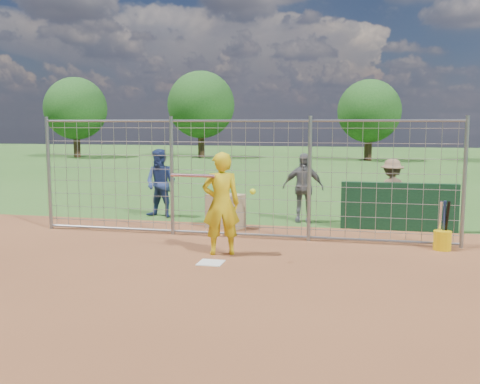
% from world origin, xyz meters
% --- Properties ---
extents(ground, '(100.00, 100.00, 0.00)m').
position_xyz_m(ground, '(0.00, 0.00, 0.00)').
color(ground, '#2D591E').
rests_on(ground, ground).
extents(infield_dirt, '(18.00, 18.00, 0.00)m').
position_xyz_m(infield_dirt, '(0.00, -3.00, 0.01)').
color(infield_dirt, brown).
rests_on(infield_dirt, ground).
extents(home_plate, '(0.43, 0.43, 0.02)m').
position_xyz_m(home_plate, '(0.00, -0.20, 0.01)').
color(home_plate, silver).
rests_on(home_plate, ground).
extents(dugout_wall, '(2.60, 0.20, 1.10)m').
position_xyz_m(dugout_wall, '(3.40, 3.60, 0.55)').
color(dugout_wall, '#11381E').
rests_on(dugout_wall, ground).
extents(batter, '(0.82, 0.67, 1.92)m').
position_xyz_m(batter, '(0.01, 0.48, 0.96)').
color(batter, gold).
rests_on(batter, ground).
extents(bystander_a, '(0.98, 0.83, 1.79)m').
position_xyz_m(bystander_a, '(-2.57, 4.07, 0.90)').
color(bystander_a, navy).
rests_on(bystander_a, ground).
extents(bystander_b, '(1.03, 0.47, 1.73)m').
position_xyz_m(bystander_b, '(1.14, 4.22, 0.86)').
color(bystander_b, '#5D5E62').
rests_on(bystander_b, ground).
extents(bystander_c, '(1.14, 0.84, 1.59)m').
position_xyz_m(bystander_c, '(3.29, 4.54, 0.79)').
color(bystander_c, '#826147').
rests_on(bystander_c, ground).
extents(equipment_bin, '(0.93, 0.77, 0.80)m').
position_xyz_m(equipment_bin, '(-0.54, 3.00, 0.40)').
color(equipment_bin, tan).
rests_on(equipment_bin, ground).
extents(equipment_in_play, '(1.68, 0.48, 0.30)m').
position_xyz_m(equipment_in_play, '(-0.19, 0.24, 1.44)').
color(equipment_in_play, silver).
rests_on(equipment_in_play, ground).
extents(bucket_with_bats, '(0.34, 0.36, 0.97)m').
position_xyz_m(bucket_with_bats, '(4.11, 1.76, 0.25)').
color(bucket_with_bats, '#EAB60C').
rests_on(bucket_with_bats, ground).
extents(backstop_fence, '(9.08, 0.08, 2.60)m').
position_xyz_m(backstop_fence, '(0.00, 2.00, 1.26)').
color(backstop_fence, gray).
rests_on(backstop_fence, ground).
extents(tree_line, '(44.66, 6.72, 6.48)m').
position_xyz_m(tree_line, '(3.13, 28.13, 3.71)').
color(tree_line, '#3F2B19').
rests_on(tree_line, ground).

